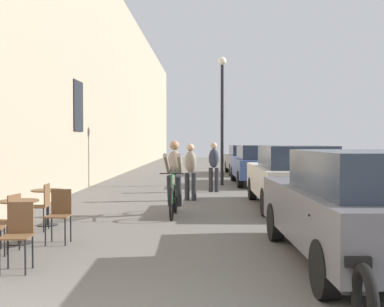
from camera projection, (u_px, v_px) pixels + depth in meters
building_facade_left at (83, 65)px, 17.33m from camera, size 0.54×68.00×9.06m
cafe_chair_near_toward_street at (18, 231)px, 6.14m from camera, size 0.41×0.41×0.89m
cafe_table_mid at (19, 212)px, 7.74m from camera, size 0.64×0.64×0.72m
cafe_chair_mid_toward_street at (60, 212)px, 7.80m from camera, size 0.38×0.38×0.89m
cafe_chair_mid_toward_wall at (8, 219)px, 7.13m from camera, size 0.44×0.44×0.89m
cafe_table_far at (47, 200)px, 9.40m from camera, size 0.64×0.64×0.72m
cafe_chair_far_toward_street at (42, 204)px, 8.84m from camera, size 0.40×0.40×0.89m
cyclist_on_bicycle at (174, 180)px, 10.66m from camera, size 0.52×1.76×1.74m
pedestrian_near at (190, 169)px, 13.30m from camera, size 0.37×0.29×1.63m
pedestrian_mid at (214, 164)px, 15.53m from camera, size 0.35×0.26×1.66m
street_lamp at (222, 104)px, 17.81m from camera, size 0.32×0.32×4.90m
parked_car_nearest at (358, 206)px, 6.37m from camera, size 1.99×4.49×1.58m
parked_car_second at (292, 176)px, 11.85m from camera, size 1.91×4.47×1.59m
parked_car_third at (258, 164)px, 18.18m from camera, size 1.92×4.37×1.54m
parked_car_fourth at (245, 159)px, 23.72m from camera, size 1.89×4.23×1.48m
parked_motorcycle at (347, 270)px, 4.71m from camera, size 0.62×2.14×0.92m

